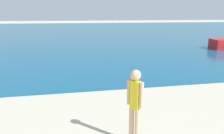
{
  "coord_description": "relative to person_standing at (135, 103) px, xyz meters",
  "views": [
    {
      "loc": [
        -1.46,
        4.29,
        2.54
      ],
      "look_at": [
        -0.08,
        11.22,
        0.81
      ],
      "focal_mm": 34.44,
      "sensor_mm": 36.0,
      "label": 1
    }
  ],
  "objects": [
    {
      "name": "water",
      "position": [
        0.27,
        33.16,
        -0.84
      ],
      "size": [
        160.0,
        60.0,
        0.06
      ],
      "primitive_type": "cube",
      "color": "#14567F",
      "rests_on": "ground"
    },
    {
      "name": "person_standing",
      "position": [
        0.0,
        0.0,
        0.0
      ],
      "size": [
        0.26,
        0.28,
        1.54
      ],
      "rotation": [
        0.0,
        0.0,
        5.46
      ],
      "color": "#DDAD84",
      "rests_on": "ground"
    }
  ]
}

